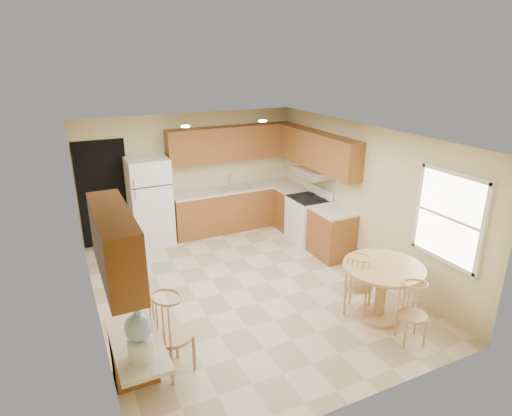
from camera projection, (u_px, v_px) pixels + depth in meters
name	position (u px, v px, depth m)	size (l,w,h in m)	color
floor	(245.00, 288.00, 6.98)	(5.50, 5.50, 0.00)	beige
ceiling	(244.00, 135.00, 6.13)	(4.50, 5.50, 0.02)	white
wall_back	(190.00, 174.00, 8.89)	(4.50, 0.02, 2.50)	beige
wall_front	(358.00, 306.00, 4.22)	(4.50, 0.02, 2.50)	beige
wall_left	(89.00, 242.00, 5.64)	(0.02, 5.50, 2.50)	beige
wall_right	(362.00, 196.00, 7.47)	(0.02, 5.50, 2.50)	beige
doorway	(104.00, 194.00, 8.23)	(0.90, 0.02, 2.10)	black
base_cab_back	(235.00, 209.00, 9.27)	(2.75, 0.60, 0.87)	brown
counter_back	(235.00, 189.00, 9.11)	(2.75, 0.63, 0.04)	beige
base_cab_right_a	(292.00, 210.00, 9.20)	(0.60, 0.59, 0.87)	brown
counter_right_a	(293.00, 190.00, 9.04)	(0.63, 0.59, 0.04)	beige
base_cab_right_b	(331.00, 234.00, 7.96)	(0.60, 0.80, 0.87)	brown
counter_right_b	(333.00, 211.00, 7.81)	(0.63, 0.80, 0.04)	beige
upper_cab_back	(232.00, 143.00, 8.90)	(2.75, 0.33, 0.70)	brown
upper_cab_right	(317.00, 150.00, 8.23)	(0.33, 2.42, 0.70)	brown
upper_cab_left	(115.00, 244.00, 4.15)	(0.33, 1.40, 0.70)	brown
sink	(234.00, 188.00, 9.10)	(0.78, 0.44, 0.01)	silver
range_hood	(313.00, 173.00, 8.31)	(0.50, 0.76, 0.14)	silver
desk_pedestal	(134.00, 352.00, 4.93)	(0.48, 0.42, 0.72)	brown
desk_top	(137.00, 342.00, 4.47)	(0.50, 1.20, 0.04)	beige
window	(449.00, 218.00, 5.81)	(0.06, 1.12, 1.30)	white
can_light_a	(186.00, 126.00, 6.95)	(0.14, 0.14, 0.02)	white
can_light_b	(263.00, 121.00, 7.52)	(0.14, 0.14, 0.02)	white
refrigerator	(150.00, 202.00, 8.33)	(0.77, 0.75, 1.75)	white
stove	(308.00, 219.00, 8.60)	(0.65, 0.76, 1.09)	white
dining_table	(382.00, 284.00, 6.01)	(1.12, 1.12, 0.83)	tan
chair_table_a	(363.00, 281.00, 6.06)	(0.40, 0.51, 0.91)	tan
chair_table_b	(418.00, 311.00, 5.44)	(0.37, 0.40, 0.84)	tan
chair_desk	(175.00, 331.00, 4.86)	(0.46, 0.59, 1.03)	tan
water_crock	(140.00, 335.00, 4.13)	(0.28, 0.28, 0.58)	white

